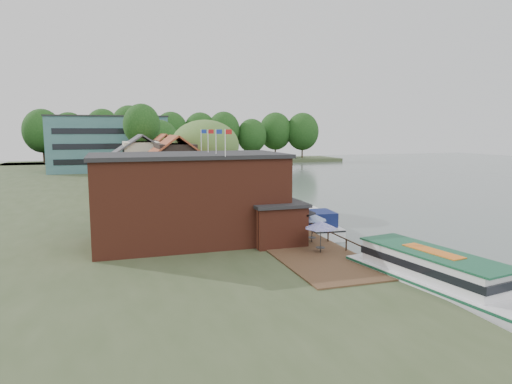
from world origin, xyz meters
TOP-DOWN VIEW (x-y plane):
  - ground at (0.00, 0.00)m, footprint 260.00×260.00m
  - land_bank at (-30.00, 35.00)m, footprint 50.00×140.00m
  - quay_deck at (-8.00, 10.00)m, footprint 6.00×50.00m
  - quay_rail at (-5.30, 10.50)m, footprint 0.20×49.00m
  - pub at (-14.00, -1.00)m, footprint 20.00×11.00m
  - hotel_block at (-22.00, 70.00)m, footprint 25.40×12.40m
  - cottage_a at (-15.00, 14.00)m, footprint 8.60×7.60m
  - cottage_b at (-18.00, 24.00)m, footprint 9.60×8.60m
  - cottage_c at (-14.00, 33.00)m, footprint 7.60×7.60m
  - willow at (-10.50, 19.00)m, footprint 8.60×8.60m
  - umbrella_0 at (-7.38, -7.87)m, footprint 2.41×2.41m
  - umbrella_1 at (-6.65, -4.77)m, footprint 2.41×2.41m
  - umbrella_2 at (-7.49, -0.07)m, footprint 2.04×2.04m
  - umbrella_3 at (-6.89, 2.45)m, footprint 2.20×2.20m
  - umbrella_4 at (-8.03, 5.83)m, footprint 2.31×2.31m
  - umbrella_5 at (-7.44, 8.43)m, footprint 2.18×2.18m
  - umbrella_6 at (-6.94, 10.16)m, footprint 2.19×2.19m
  - cruiser_0 at (-2.92, 2.81)m, footprint 4.11×10.40m
  - cruiser_1 at (-3.60, 13.79)m, footprint 3.46×10.37m
  - cruiser_2 at (-3.55, 22.30)m, footprint 4.05×9.50m
  - tour_boat at (-3.56, -16.23)m, footprint 5.91×13.84m
  - swan at (-4.18, -10.92)m, footprint 0.44×0.44m
  - bank_tree_0 at (-16.70, 40.13)m, footprint 6.03×6.03m
  - bank_tree_1 at (-12.81, 50.60)m, footprint 7.59×7.59m
  - bank_tree_2 at (-14.27, 59.86)m, footprint 6.24×6.24m
  - bank_tree_3 at (-17.04, 76.25)m, footprint 8.54×8.54m
  - bank_tree_4 at (-10.23, 84.46)m, footprint 8.81×8.81m
  - bank_tree_5 at (-11.00, 93.68)m, footprint 7.79×7.79m

SIDE VIEW (x-z plane):
  - ground at x=0.00m, z-range 0.00..0.00m
  - swan at x=-4.18m, z-range 0.00..0.44m
  - land_bank at x=-30.00m, z-range 0.00..1.00m
  - quay_deck at x=-8.00m, z-range 1.00..1.10m
  - cruiser_2 at x=-3.55m, z-range 0.00..2.20m
  - cruiser_0 at x=-2.92m, z-range 0.00..2.47m
  - cruiser_1 at x=-3.60m, z-range 0.00..2.52m
  - tour_boat at x=-3.56m, z-range 0.00..2.92m
  - quay_rail at x=-5.30m, z-range 1.00..2.00m
  - umbrella_0 at x=-7.38m, z-range 1.10..3.48m
  - umbrella_1 at x=-6.65m, z-range 1.10..3.48m
  - umbrella_2 at x=-7.49m, z-range 1.10..3.48m
  - umbrella_3 at x=-6.89m, z-range 1.10..3.48m
  - umbrella_4 at x=-8.03m, z-range 1.10..3.48m
  - umbrella_5 at x=-7.44m, z-range 1.10..3.48m
  - umbrella_6 at x=-6.94m, z-range 1.10..3.48m
  - pub at x=-14.00m, z-range 1.00..8.30m
  - cottage_a at x=-15.00m, z-range 1.00..9.50m
  - cottage_b at x=-18.00m, z-range 1.00..9.50m
  - cottage_c at x=-14.00m, z-range 1.00..9.50m
  - willow at x=-10.50m, z-range 1.00..11.43m
  - bank_tree_1 at x=-12.81m, z-range 1.00..12.09m
  - bank_tree_5 at x=-11.00m, z-range 1.00..12.93m
  - hotel_block at x=-22.00m, z-range 1.00..13.30m
  - bank_tree_4 at x=-10.23m, z-range 1.00..13.77m
  - bank_tree_2 at x=-14.27m, z-range 1.00..13.83m
  - bank_tree_0 at x=-16.70m, z-range 1.00..14.45m
  - bank_tree_3 at x=-17.04m, z-range 1.00..15.99m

